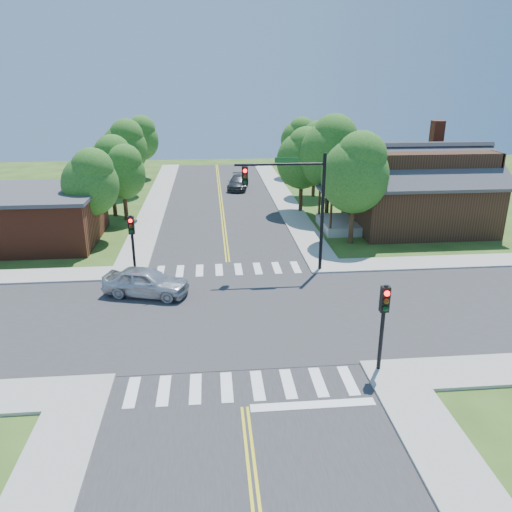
{
  "coord_description": "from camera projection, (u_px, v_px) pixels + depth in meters",
  "views": [
    {
      "loc": [
        -1.0,
        -22.6,
        11.36
      ],
      "look_at": [
        1.36,
        2.55,
        2.2
      ],
      "focal_mm": 35.0,
      "sensor_mm": 36.0,
      "label": 1
    }
  ],
  "objects": [
    {
      "name": "signal_mast_ne",
      "position": [
        295.0,
        194.0,
        29.03
      ],
      "size": [
        5.3,
        0.42,
        7.2
      ],
      "color": "black",
      "rests_on": "ground"
    },
    {
      "name": "house_ne",
      "position": [
        418.0,
        186.0,
        38.62
      ],
      "size": [
        13.05,
        8.8,
        7.11
      ],
      "color": "black",
      "rests_on": "ground"
    },
    {
      "name": "stop_bar",
      "position": [
        313.0,
        406.0,
        18.21
      ],
      "size": [
        4.6,
        0.45,
        0.09
      ],
      "primitive_type": "cube",
      "color": "white",
      "rests_on": "ground"
    },
    {
      "name": "tree_e_b",
      "position": [
        331.0,
        150.0,
        40.61
      ],
      "size": [
        5.04,
        4.78,
        8.56
      ],
      "color": "#382314",
      "rests_on": "ground"
    },
    {
      "name": "tree_e_a",
      "position": [
        357.0,
        171.0,
        34.09
      ],
      "size": [
        4.68,
        4.44,
        7.95
      ],
      "color": "#382314",
      "rests_on": "ground"
    },
    {
      "name": "crosswalk_north",
      "position": [
        229.0,
        269.0,
        30.9
      ],
      "size": [
        8.85,
        2.0,
        0.01
      ],
      "color": "white",
      "rests_on": "ground"
    },
    {
      "name": "road_ns",
      "position": [
        234.0,
        315.0,
        25.1
      ],
      "size": [
        10.0,
        90.0,
        0.04
      ],
      "primitive_type": "cube",
      "color": "#2D2D30",
      "rests_on": "ground"
    },
    {
      "name": "crosswalk_south",
      "position": [
        242.0,
        386.0,
        19.29
      ],
      "size": [
        8.85,
        2.0,
        0.01
      ],
      "color": "white",
      "rests_on": "ground"
    },
    {
      "name": "tree_e_c",
      "position": [
        316.0,
        147.0,
        48.1
      ],
      "size": [
        4.35,
        4.14,
        7.4
      ],
      "color": "#382314",
      "rests_on": "ground"
    },
    {
      "name": "tree_house",
      "position": [
        303.0,
        157.0,
        42.33
      ],
      "size": [
        4.36,
        4.14,
        7.41
      ],
      "color": "#382314",
      "rests_on": "ground"
    },
    {
      "name": "ground",
      "position": [
        234.0,
        315.0,
        25.11
      ],
      "size": [
        100.0,
        100.0,
        0.0
      ],
      "primitive_type": "plane",
      "color": "#2F4816",
      "rests_on": "ground"
    },
    {
      "name": "tree_e_d",
      "position": [
        299.0,
        138.0,
        57.35
      ],
      "size": [
        4.11,
        3.91,
        6.99
      ],
      "color": "#382314",
      "rests_on": "ground"
    },
    {
      "name": "sidewalk_nw",
      "position": [
        19.0,
        231.0,
        38.5
      ],
      "size": [
        40.0,
        40.0,
        0.14
      ],
      "color": "#9E9B93",
      "rests_on": "ground"
    },
    {
      "name": "car_dgrey",
      "position": [
        238.0,
        183.0,
        52.6
      ],
      "size": [
        3.44,
        5.41,
        1.39
      ],
      "primitive_type": "imported",
      "rotation": [
        0.0,
        0.0,
        -0.16
      ],
      "color": "#323638",
      "rests_on": "ground"
    },
    {
      "name": "building_nw",
      "position": [
        25.0,
        216.0,
        35.58
      ],
      "size": [
        10.4,
        8.4,
        3.73
      ],
      "color": "maroon",
      "rests_on": "ground"
    },
    {
      "name": "centerline",
      "position": [
        234.0,
        314.0,
        25.09
      ],
      "size": [
        0.3,
        90.0,
        0.01
      ],
      "color": "yellow",
      "rests_on": "ground"
    },
    {
      "name": "tree_w_b",
      "position": [
        111.0,
        163.0,
        41.34
      ],
      "size": [
        4.05,
        3.85,
        6.88
      ],
      "color": "#382314",
      "rests_on": "ground"
    },
    {
      "name": "tree_bldg",
      "position": [
        123.0,
        171.0,
        40.27
      ],
      "size": [
        3.7,
        3.51,
        6.28
      ],
      "color": "#382314",
      "rests_on": "ground"
    },
    {
      "name": "tree_w_d",
      "position": [
        140.0,
        137.0,
        57.02
      ],
      "size": [
        4.22,
        4.01,
        7.18
      ],
      "color": "#382314",
      "rests_on": "ground"
    },
    {
      "name": "tree_w_c",
      "position": [
        125.0,
        145.0,
        48.75
      ],
      "size": [
        4.42,
        4.2,
        7.51
      ],
      "color": "#382314",
      "rests_on": "ground"
    },
    {
      "name": "road_ew",
      "position": [
        234.0,
        315.0,
        25.1
      ],
      "size": [
        90.0,
        10.0,
        0.04
      ],
      "primitive_type": "cube",
      "color": "#2D2D30",
      "rests_on": "ground"
    },
    {
      "name": "signal_pole_nw",
      "position": [
        132.0,
        235.0,
        28.93
      ],
      "size": [
        0.34,
        0.42,
        3.8
      ],
      "color": "black",
      "rests_on": "ground"
    },
    {
      "name": "sidewalk_ne",
      "position": [
        415.0,
        220.0,
        41.28
      ],
      "size": [
        40.0,
        40.0,
        0.14
      ],
      "color": "#9E9B93",
      "rests_on": "ground"
    },
    {
      "name": "car_silver",
      "position": [
        146.0,
        282.0,
        27.05
      ],
      "size": [
        4.38,
        5.65,
        1.58
      ],
      "primitive_type": "imported",
      "rotation": [
        0.0,
        0.0,
        1.28
      ],
      "color": "silver",
      "rests_on": "ground"
    },
    {
      "name": "signal_pole_se",
      "position": [
        384.0,
        313.0,
        19.43
      ],
      "size": [
        0.34,
        0.42,
        3.8
      ],
      "color": "black",
      "rests_on": "ground"
    },
    {
      "name": "intersection_patch",
      "position": [
        234.0,
        315.0,
        25.11
      ],
      "size": [
        10.2,
        10.2,
        0.06
      ],
      "primitive_type": "cube",
      "color": "#2D2D30",
      "rests_on": "ground"
    },
    {
      "name": "tree_w_a",
      "position": [
        91.0,
        181.0,
        34.91
      ],
      "size": [
        3.96,
        3.76,
        6.74
      ],
      "color": "#382314",
      "rests_on": "ground"
    }
  ]
}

